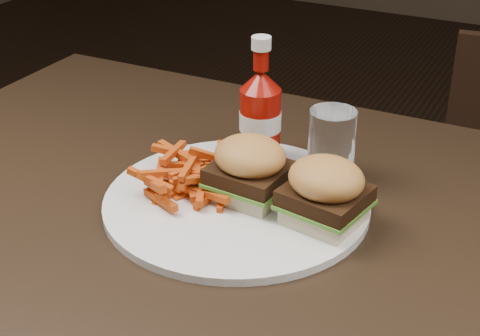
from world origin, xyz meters
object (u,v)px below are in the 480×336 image
at_px(ketchup_bottle, 260,128).
at_px(tumbler, 332,145).
at_px(dining_table, 262,239).
at_px(plate, 236,202).

height_order(ketchup_bottle, tumbler, ketchup_bottle).
distance_m(dining_table, tumbler, 0.16).
height_order(dining_table, ketchup_bottle, ketchup_bottle).
bearing_deg(ketchup_bottle, tumbler, 1.46).
bearing_deg(plate, ketchup_bottle, 100.15).
xyz_separation_m(dining_table, plate, (-0.05, 0.03, 0.03)).
bearing_deg(tumbler, ketchup_bottle, -178.54).
bearing_deg(dining_table, plate, 151.09).
relative_size(ketchup_bottle, tumbler, 1.14).
distance_m(dining_table, plate, 0.06).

